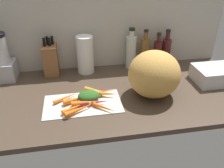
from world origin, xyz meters
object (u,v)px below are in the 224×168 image
at_px(bottle_3, 166,51).
at_px(dish_rack, 214,75).
at_px(carrot_12, 106,94).
at_px(carrot_8, 73,108).
at_px(carrot_1, 88,103).
at_px(carrot_4, 66,97).
at_px(carrot_5, 95,99).
at_px(carrot_11, 102,91).
at_px(carrot_3, 105,108).
at_px(blender_appliance, 2,61).
at_px(carrot_2, 87,103).
at_px(carrot_9, 83,104).
at_px(knife_block, 51,59).
at_px(carrot_10, 95,102).
at_px(bottle_1, 145,52).
at_px(carrot_0, 80,109).
at_px(winter_squash, 154,74).
at_px(cutting_board, 83,103).
at_px(bottle_0, 131,51).
at_px(bottle_2, 157,53).
at_px(carrot_6, 77,99).
at_px(carrot_7, 98,92).
at_px(paper_towel_roll, 85,55).

height_order(bottle_3, dish_rack, bottle_3).
distance_m(carrot_12, dish_rack, 0.73).
height_order(carrot_8, bottle_3, bottle_3).
xyz_separation_m(carrot_1, carrot_12, (0.11, 0.07, 0.01)).
bearing_deg(carrot_4, carrot_5, -17.89).
relative_size(carrot_11, bottle_3, 0.56).
distance_m(carrot_3, blender_appliance, 0.77).
height_order(carrot_2, carrot_9, carrot_2).
relative_size(carrot_8, knife_block, 0.49).
bearing_deg(blender_appliance, carrot_11, -25.77).
distance_m(carrot_10, bottle_1, 0.60).
xyz_separation_m(carrot_0, carrot_8, (-0.03, 0.02, -0.00)).
relative_size(carrot_2, blender_appliance, 0.55).
relative_size(carrot_5, winter_squash, 0.38).
height_order(cutting_board, bottle_0, bottle_0).
relative_size(carrot_1, bottle_2, 0.40).
height_order(carrot_0, bottle_1, bottle_1).
distance_m(carrot_8, carrot_11, 0.23).
height_order(bottle_1, bottle_3, bottle_1).
height_order(carrot_9, dish_rack, dish_rack).
bearing_deg(cutting_board, dish_rack, 7.66).
distance_m(carrot_10, dish_rack, 0.81).
xyz_separation_m(cutting_board, carrot_10, (0.06, -0.03, 0.02)).
bearing_deg(carrot_4, carrot_10, -28.66).
relative_size(carrot_4, bottle_0, 0.55).
bearing_deg(carrot_10, carrot_6, 152.33).
height_order(carrot_5, bottle_1, bottle_1).
bearing_deg(carrot_1, carrot_11, 49.89).
relative_size(carrot_5, carrot_11, 0.75).
bearing_deg(carrot_3, dish_rack, 14.80).
height_order(bottle_0, bottle_1, bottle_0).
relative_size(carrot_4, carrot_7, 0.94).
height_order(carrot_8, bottle_1, bottle_1).
xyz_separation_m(carrot_8, winter_squash, (0.47, 0.09, 0.12)).
height_order(carrot_3, carrot_7, carrot_7).
relative_size(winter_squash, bottle_2, 1.16).
xyz_separation_m(carrot_9, winter_squash, (0.42, 0.05, 0.12)).
xyz_separation_m(carrot_6, carrot_10, (0.09, -0.05, -0.00)).
xyz_separation_m(carrot_4, carrot_6, (0.06, -0.04, 0.00)).
relative_size(winter_squash, bottle_1, 1.06).
xyz_separation_m(blender_appliance, bottle_2, (1.06, 0.01, -0.03)).
relative_size(winter_squash, knife_block, 1.13).
distance_m(paper_towel_roll, bottle_2, 0.52).
xyz_separation_m(bottle_2, dish_rack, (0.29, -0.28, -0.06)).
distance_m(cutting_board, carrot_2, 0.04).
bearing_deg(knife_block, carrot_10, -60.51).
bearing_deg(carrot_2, knife_block, 115.26).
bearing_deg(carrot_10, winter_squash, 9.10).
distance_m(carrot_8, bottle_3, 0.86).
bearing_deg(cutting_board, carrot_5, 5.15).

